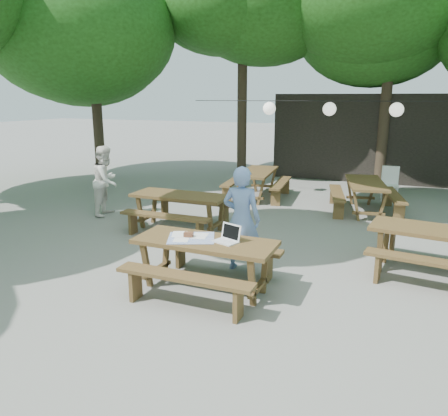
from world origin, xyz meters
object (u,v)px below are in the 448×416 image
Objects in this scene: main_picnic_table at (205,264)px; woman at (242,219)px; plastic_chair at (389,191)px; picnic_table_nw at (181,211)px; second_person at (106,181)px.

woman is (0.21, 0.92, 0.45)m from main_picnic_table.
woman is at bearing -112.74° from plastic_chair.
picnic_table_nw is 2.22m from second_person.
woman is at bearing -39.62° from picnic_table_nw.
woman is at bearing -126.98° from second_person.
picnic_table_nw is 2.23× the size of plastic_chair.
plastic_chair is at bearing 48.60° from picnic_table_nw.
woman reaches higher than second_person.
second_person is 1.80× the size of plastic_chair.
woman is (1.94, -1.58, 0.45)m from picnic_table_nw.
main_picnic_table is 1.19× the size of woman.
picnic_table_nw is 1.19× the size of woman.
main_picnic_table is 3.04m from picnic_table_nw.
woman reaches higher than plastic_chair.
main_picnic_table is 1.00× the size of picnic_table_nw.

